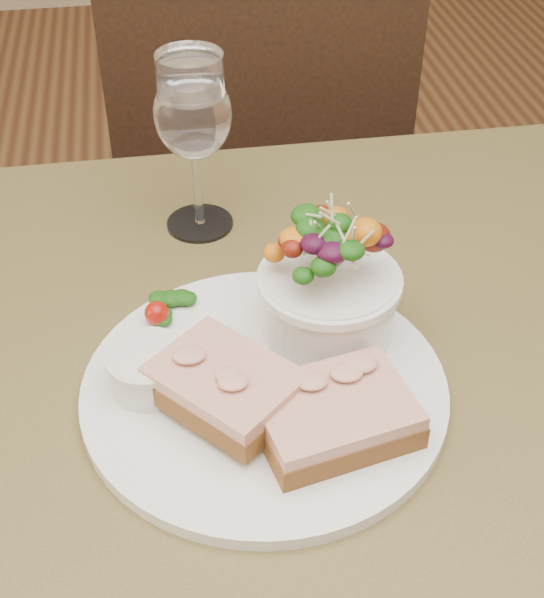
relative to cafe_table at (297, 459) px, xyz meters
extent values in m
cube|color=#4B4220|center=(0.00, 0.00, 0.08)|extent=(0.80, 0.80, 0.04)
cylinder|color=black|center=(-0.34, 0.34, -0.29)|extent=(0.05, 0.05, 0.71)
cylinder|color=black|center=(0.34, 0.34, -0.29)|extent=(0.05, 0.05, 0.71)
cube|color=black|center=(0.07, 0.74, -0.20)|extent=(0.45, 0.45, 0.04)
cube|color=black|center=(0.05, 0.55, 0.03)|extent=(0.42, 0.08, 0.45)
cube|color=black|center=(0.07, 0.74, -0.42)|extent=(0.39, 0.39, 0.45)
cylinder|color=white|center=(-0.03, -0.01, 0.11)|extent=(0.30, 0.30, 0.01)
cube|color=#4B2814|center=(0.01, -0.07, 0.12)|extent=(0.13, 0.11, 0.02)
cube|color=beige|center=(0.01, -0.07, 0.14)|extent=(0.13, 0.11, 0.01)
cube|color=#4B2814|center=(-0.07, -0.03, 0.13)|extent=(0.13, 0.14, 0.02)
cube|color=beige|center=(-0.07, -0.03, 0.15)|extent=(0.13, 0.13, 0.01)
cylinder|color=silver|center=(-0.12, 0.00, 0.13)|extent=(0.06, 0.06, 0.04)
cylinder|color=brown|center=(-0.12, 0.00, 0.15)|extent=(0.05, 0.05, 0.01)
cylinder|color=white|center=(0.03, 0.05, 0.14)|extent=(0.11, 0.11, 0.06)
ellipsoid|color=#103509|center=(0.03, 0.05, 0.20)|extent=(0.10, 0.10, 0.06)
ellipsoid|color=#103509|center=(-0.10, 0.09, 0.12)|extent=(0.04, 0.04, 0.01)
sphere|color=#961108|center=(-0.11, 0.08, 0.12)|extent=(0.02, 0.02, 0.02)
cylinder|color=white|center=(-0.06, 0.25, 0.10)|extent=(0.07, 0.07, 0.00)
cylinder|color=white|center=(-0.06, 0.25, 0.15)|extent=(0.01, 0.01, 0.09)
ellipsoid|color=white|center=(-0.06, 0.25, 0.23)|extent=(0.08, 0.08, 0.09)
camera|label=1|loc=(-0.10, -0.49, 0.60)|focal=50.00mm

